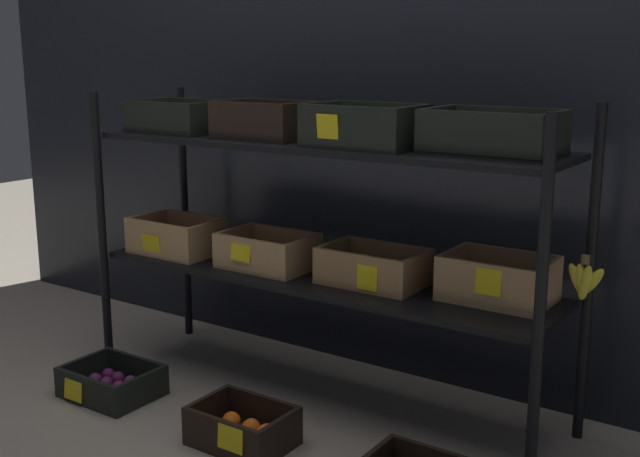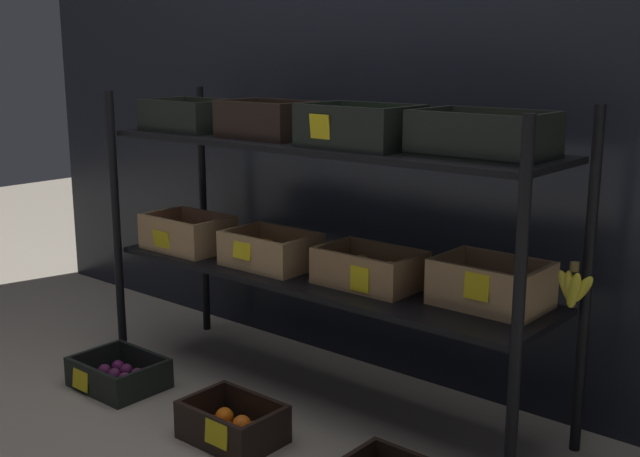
% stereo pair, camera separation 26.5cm
% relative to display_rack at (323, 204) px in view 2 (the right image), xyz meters
% --- Properties ---
extents(ground_plane, '(10.00, 10.00, 0.00)m').
position_rel_display_rack_xyz_m(ground_plane, '(-0.02, 0.01, -0.70)').
color(ground_plane, gray).
extents(storefront_wall, '(4.06, 0.12, 2.08)m').
position_rel_display_rack_xyz_m(storefront_wall, '(-0.02, 0.43, 0.35)').
color(storefront_wall, black).
rests_on(storefront_wall, ground_plane).
extents(display_rack, '(1.78, 0.47, 1.04)m').
position_rel_display_rack_xyz_m(display_rack, '(0.00, 0.00, 0.00)').
color(display_rack, black).
rests_on(display_rack, ground_plane).
extents(crate_ground_plum, '(0.31, 0.25, 0.11)m').
position_rel_display_rack_xyz_m(crate_ground_plum, '(-0.64, -0.38, -0.66)').
color(crate_ground_plum, black).
rests_on(crate_ground_plum, ground_plane).
extents(crate_ground_tangerine, '(0.30, 0.22, 0.12)m').
position_rel_display_rack_xyz_m(crate_ground_tangerine, '(-0.03, -0.40, -0.65)').
color(crate_ground_tangerine, black).
rests_on(crate_ground_tangerine, ground_plane).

